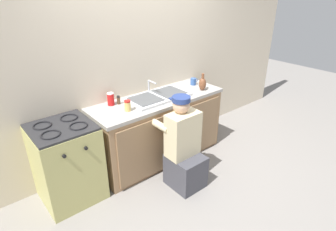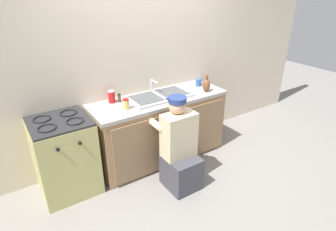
{
  "view_description": "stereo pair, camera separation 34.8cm",
  "coord_description": "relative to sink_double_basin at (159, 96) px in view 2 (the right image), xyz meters",
  "views": [
    {
      "loc": [
        -2.01,
        -2.31,
        2.22
      ],
      "look_at": [
        0.0,
        0.1,
        0.7
      ],
      "focal_mm": 30.0,
      "sensor_mm": 36.0,
      "label": 1
    },
    {
      "loc": [
        -1.73,
        -2.52,
        2.22
      ],
      "look_at": [
        0.0,
        0.1,
        0.7
      ],
      "focal_mm": 30.0,
      "sensor_mm": 36.0,
      "label": 2
    }
  ],
  "objects": [
    {
      "name": "back_wall",
      "position": [
        0.0,
        0.35,
        0.36
      ],
      "size": [
        6.0,
        0.1,
        2.5
      ],
      "primitive_type": "cube",
      "color": "beige",
      "rests_on": "ground_plane"
    },
    {
      "name": "ground_plane",
      "position": [
        0.0,
        -0.3,
        -0.89
      ],
      "size": [
        12.0,
        12.0,
        0.0
      ],
      "primitive_type": "plane",
      "color": "gray"
    },
    {
      "name": "condiment_jar",
      "position": [
        -0.5,
        -0.09,
        0.05
      ],
      "size": [
        0.07,
        0.07,
        0.13
      ],
      "color": "#DBB760",
      "rests_on": "countertop"
    },
    {
      "name": "counter_cabinet",
      "position": [
        0.0,
        -0.01,
        -0.48
      ],
      "size": [
        1.75,
        0.62,
        0.83
      ],
      "color": "#997551",
      "rests_on": "ground_plane"
    },
    {
      "name": "sink_double_basin",
      "position": [
        0.0,
        0.0,
        0.0
      ],
      "size": [
        0.8,
        0.44,
        0.19
      ],
      "color": "silver",
      "rests_on": "countertop"
    },
    {
      "name": "soda_cup_red",
      "position": [
        -0.57,
        0.18,
        0.06
      ],
      "size": [
        0.08,
        0.08,
        0.15
      ],
      "color": "red",
      "rests_on": "countertop"
    },
    {
      "name": "spice_bottle_pepper",
      "position": [
        -0.48,
        0.14,
        0.03
      ],
      "size": [
        0.04,
        0.04,
        0.1
      ],
      "color": "#513823",
      "rests_on": "countertop"
    },
    {
      "name": "plumber_person",
      "position": [
        -0.13,
        -0.64,
        -0.43
      ],
      "size": [
        0.42,
        0.61,
        1.1
      ],
      "color": "#3F3F47",
      "rests_on": "ground_plane"
    },
    {
      "name": "coffee_mug",
      "position": [
        0.69,
        0.07,
        0.03
      ],
      "size": [
        0.13,
        0.08,
        0.09
      ],
      "color": "#335699",
      "rests_on": "countertop"
    },
    {
      "name": "stove_range",
      "position": [
        -1.25,
        -0.0,
        -0.45
      ],
      "size": [
        0.62,
        0.62,
        0.91
      ],
      "color": "tan",
      "rests_on": "ground_plane"
    },
    {
      "name": "vase_decorative",
      "position": [
        0.63,
        -0.17,
        0.07
      ],
      "size": [
        0.1,
        0.1,
        0.23
      ],
      "color": "brown",
      "rests_on": "countertop"
    },
    {
      "name": "countertop",
      "position": [
        0.0,
        -0.0,
        -0.04
      ],
      "size": [
        1.79,
        0.62,
        0.04
      ],
      "primitive_type": "cube",
      "color": "#9E9993",
      "rests_on": "counter_cabinet"
    }
  ]
}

